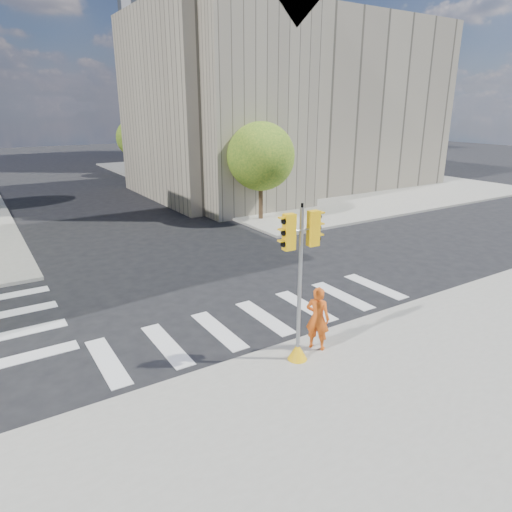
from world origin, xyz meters
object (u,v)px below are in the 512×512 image
(lamp_far, at_px, (161,134))
(photographer, at_px, (318,318))
(traffic_signal, at_px, (299,297))
(lamp_near, at_px, (236,143))

(lamp_far, height_order, photographer, lamp_far)
(traffic_signal, bearing_deg, photographer, 16.48)
(lamp_near, xyz_separation_m, lamp_far, (0.00, 14.00, 0.00))
(lamp_near, height_order, photographer, lamp_near)
(lamp_near, bearing_deg, photographer, -113.27)
(lamp_far, distance_m, traffic_signal, 34.27)
(traffic_signal, bearing_deg, lamp_near, 67.93)
(traffic_signal, distance_m, photographer, 1.29)
(lamp_near, relative_size, traffic_signal, 1.80)
(lamp_near, height_order, traffic_signal, lamp_near)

